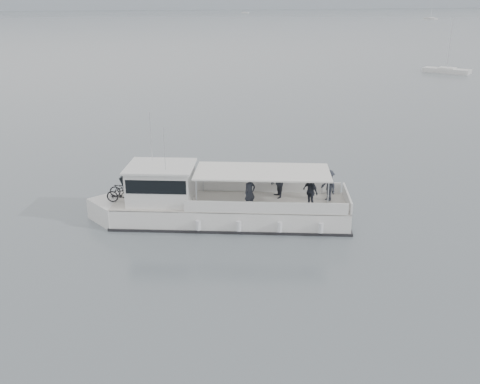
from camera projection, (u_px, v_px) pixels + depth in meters
name	position (u px, v px, depth m)	size (l,w,h in m)	color
ground	(285.00, 238.00, 26.51)	(1400.00, 1400.00, 0.00)	#565F66
tour_boat	(208.00, 204.00, 28.26)	(13.61, 7.75, 5.86)	silver
moored_fleet	(8.00, 28.00, 201.87)	(397.44, 345.29, 10.63)	silver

